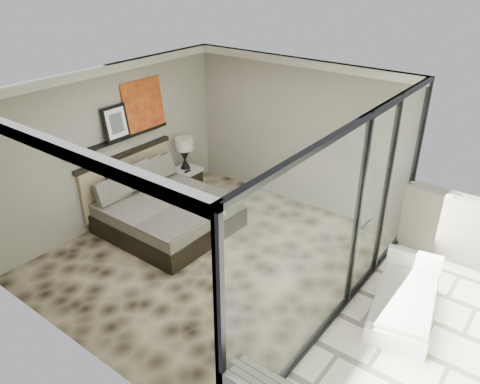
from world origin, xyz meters
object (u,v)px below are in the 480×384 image
Objects in this scene: table_lamp at (184,149)px; lounger at (404,302)px; nightstand at (187,181)px; bed at (164,210)px.

lounger is at bearing -10.34° from table_lamp.
table_lamp is (-0.04, 0.01, 0.68)m from nightstand.
table_lamp is (-0.68, 1.28, 0.59)m from bed.
table_lamp reaches higher than bed.
bed is at bearing 173.53° from lounger.
lounger is (4.91, -0.90, -0.75)m from table_lamp.
nightstand is at bearing -17.92° from table_lamp.
nightstand is 0.77× the size of table_lamp.
table_lamp is 5.05m from lounger.
table_lamp is at bearing 163.74° from nightstand.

